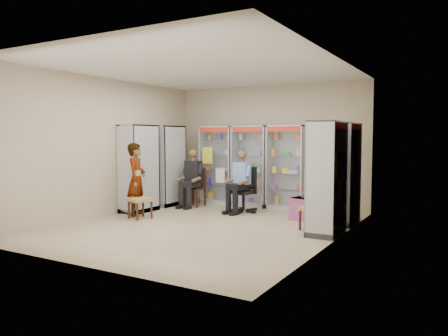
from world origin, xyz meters
The scene contains 18 objects.
floor centered at (0.00, 0.00, 0.00)m, with size 6.00×6.00×0.00m, color tan.
room_shell centered at (0.00, 0.00, 1.97)m, with size 5.02×6.02×3.01m.
cabinet_back_left centered at (-1.30, 2.73, 1.00)m, with size 0.90×0.50×2.00m, color #A9ACB0.
cabinet_back_mid centered at (-0.35, 2.73, 1.00)m, with size 0.90×0.50×2.00m, color #B9BBC1.
cabinet_back_right centered at (0.60, 2.73, 1.00)m, with size 0.90×0.50×2.00m, color #9EA1A4.
cabinet_right_far centered at (2.23, 1.60, 1.00)m, with size 0.50×0.90×2.00m, color #A6A8AD.
cabinet_right_near centered at (2.23, 0.50, 1.00)m, with size 0.50×0.90×2.00m, color #A6AAAE.
cabinet_left_far centered at (-2.23, 1.80, 1.00)m, with size 0.50×0.90×2.00m, color #A0A1A7.
cabinet_left_near centered at (-2.23, 0.70, 1.00)m, with size 0.50×0.90×2.00m, color silver.
wooden_chair centered at (-1.55, 2.00, 0.47)m, with size 0.42×0.42×0.94m, color black.
seated_customer centered at (-1.55, 1.95, 0.67)m, with size 0.44×0.60×1.34m, color black, non-canonical shape.
office_chair centered at (-0.10, 1.82, 0.52)m, with size 0.57×0.57×1.04m, color black.
seated_shopkeeper centered at (-0.10, 1.77, 0.66)m, with size 0.44×0.61×1.33m, color #6A94D1, non-canonical shape.
pink_trunk centered at (1.44, 1.60, 0.23)m, with size 0.48×0.46×0.46m, color #9F3F74.
tea_glass centered at (1.39, 1.63, 0.52)m, with size 0.07×0.07×0.10m, color #602F08.
woven_stool_a centered at (1.90, 0.76, 0.22)m, with size 0.43×0.43×0.43m, color olive.
woven_stool_b centered at (-1.64, 0.04, 0.22)m, with size 0.43×0.43×0.43m, color #A68446.
standing_man centered at (-1.95, 0.30, 0.79)m, with size 0.58×0.38×1.59m, color #98999B.
Camera 1 is at (4.46, -7.00, 1.71)m, focal length 35.00 mm.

